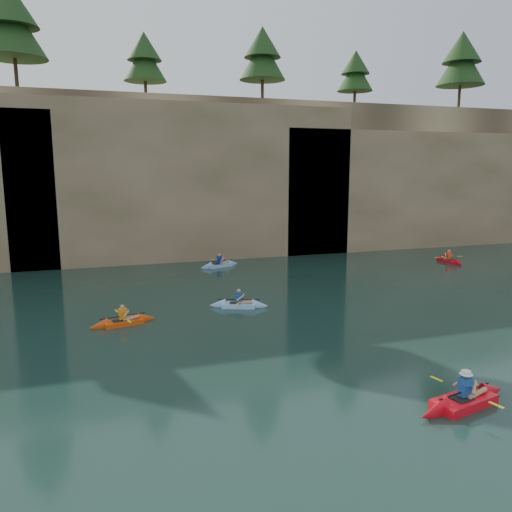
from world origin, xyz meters
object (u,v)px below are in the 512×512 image
object	(u,v)px
kayaker_ltblue_near	(239,305)
main_kayaker	(464,400)
kayaker_orange	(123,322)
kayaker_red_far	(448,260)

from	to	relation	value
kayaker_ltblue_near	main_kayaker	bearing A→B (deg)	-53.77
kayaker_orange	kayaker_ltblue_near	xyz separation A→B (m)	(5.42, 1.04, 0.00)
main_kayaker	kayaker_orange	size ratio (longest dim) A/B	1.20
kayaker_orange	kayaker_ltblue_near	distance (m)	5.51
main_kayaker	kayaker_ltblue_near	world-z (taller)	main_kayaker
kayaker_orange	kayaker_red_far	world-z (taller)	kayaker_red_far
kayaker_ltblue_near	kayaker_red_far	xyz separation A→B (m)	(17.28, 6.43, -0.00)
kayaker_orange	main_kayaker	bearing A→B (deg)	-64.47
main_kayaker	kayaker_ltblue_near	bearing A→B (deg)	92.64
kayaker_orange	kayaker_red_far	size ratio (longest dim) A/B	0.96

